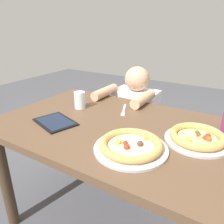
% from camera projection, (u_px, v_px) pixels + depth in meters
% --- Properties ---
extents(ground_plane, '(8.00, 8.00, 0.00)m').
position_uv_depth(ground_plane, '(112.00, 222.00, 1.52)').
color(ground_plane, '#4C4C51').
extents(dining_table, '(1.31, 0.87, 0.75)m').
position_uv_depth(dining_table, '(112.00, 140.00, 1.28)').
color(dining_table, brown).
rests_on(dining_table, ground).
extents(pizza_near, '(0.33, 0.33, 0.05)m').
position_uv_depth(pizza_near, '(131.00, 146.00, 0.97)').
color(pizza_near, '#B7B7BC').
rests_on(pizza_near, dining_table).
extents(pizza_far, '(0.30, 0.30, 0.05)m').
position_uv_depth(pizza_far, '(197.00, 137.00, 1.04)').
color(pizza_far, '#B7B7BC').
rests_on(pizza_far, dining_table).
extents(water_cup_clear, '(0.07, 0.07, 0.11)m').
position_uv_depth(water_cup_clear, '(80.00, 100.00, 1.44)').
color(water_cup_clear, silver).
rests_on(water_cup_clear, dining_table).
extents(fork, '(0.10, 0.19, 0.00)m').
position_uv_depth(fork, '(124.00, 110.00, 1.42)').
color(fork, silver).
rests_on(fork, dining_table).
extents(tablet, '(0.28, 0.24, 0.01)m').
position_uv_depth(tablet, '(55.00, 122.00, 1.25)').
color(tablet, black).
rests_on(tablet, dining_table).
extents(diner_seated, '(0.39, 0.51, 0.96)m').
position_uv_depth(diner_seated, '(135.00, 126.00, 1.91)').
color(diner_seated, '#333847').
rests_on(diner_seated, ground).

